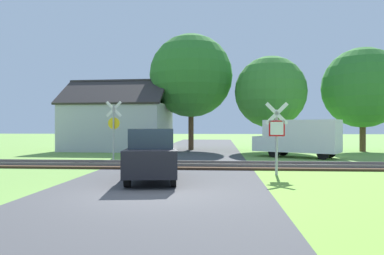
{
  "coord_description": "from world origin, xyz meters",
  "views": [
    {
      "loc": [
        1.88,
        -10.17,
        1.86
      ],
      "look_at": [
        0.5,
        7.92,
        1.8
      ],
      "focal_mm": 35.0,
      "sensor_mm": 36.0,
      "label": 1
    }
  ],
  "objects_px": {
    "mail_truck": "(299,137)",
    "crossing_sign_far": "(114,125)",
    "house": "(119,125)",
    "tree_far": "(363,88)",
    "parked_car": "(153,155)",
    "tree_right": "(271,92)",
    "tree_center": "(191,76)",
    "stop_sign_near": "(277,133)"
  },
  "relations": [
    {
      "from": "stop_sign_near",
      "to": "tree_far",
      "type": "height_order",
      "value": "tree_far"
    },
    {
      "from": "crossing_sign_far",
      "to": "tree_far",
      "type": "bearing_deg",
      "value": 27.51
    },
    {
      "from": "stop_sign_near",
      "to": "house",
      "type": "xyz_separation_m",
      "value": [
        -10.06,
        14.31,
        0.32
      ]
    },
    {
      "from": "mail_truck",
      "to": "crossing_sign_far",
      "type": "bearing_deg",
      "value": 134.5
    },
    {
      "from": "tree_far",
      "to": "tree_right",
      "type": "xyz_separation_m",
      "value": [
        -6.69,
        0.06,
        -0.26
      ]
    },
    {
      "from": "house",
      "to": "tree_right",
      "type": "xyz_separation_m",
      "value": [
        11.69,
        -0.23,
        2.5
      ]
    },
    {
      "from": "stop_sign_near",
      "to": "crossing_sign_far",
      "type": "height_order",
      "value": "crossing_sign_far"
    },
    {
      "from": "house",
      "to": "tree_far",
      "type": "bearing_deg",
      "value": 2.34
    },
    {
      "from": "tree_far",
      "to": "tree_center",
      "type": "xyz_separation_m",
      "value": [
        -12.76,
        1.08,
        1.15
      ]
    },
    {
      "from": "crossing_sign_far",
      "to": "tree_far",
      "type": "distance_m",
      "value": 18.53
    },
    {
      "from": "parked_car",
      "to": "tree_far",
      "type": "bearing_deg",
      "value": 43.9
    },
    {
      "from": "house",
      "to": "tree_right",
      "type": "height_order",
      "value": "tree_right"
    },
    {
      "from": "crossing_sign_far",
      "to": "mail_truck",
      "type": "xyz_separation_m",
      "value": [
        10.42,
        2.82,
        -0.67
      ]
    },
    {
      "from": "tree_far",
      "to": "tree_center",
      "type": "height_order",
      "value": "tree_center"
    },
    {
      "from": "house",
      "to": "crossing_sign_far",
      "type": "bearing_deg",
      "value": -72.88
    },
    {
      "from": "house",
      "to": "tree_far",
      "type": "distance_m",
      "value": 18.59
    },
    {
      "from": "crossing_sign_far",
      "to": "tree_right",
      "type": "xyz_separation_m",
      "value": [
        9.51,
        8.61,
        2.53
      ]
    },
    {
      "from": "tree_right",
      "to": "parked_car",
      "type": "height_order",
      "value": "tree_right"
    },
    {
      "from": "mail_truck",
      "to": "parked_car",
      "type": "relative_size",
      "value": 1.24
    },
    {
      "from": "crossing_sign_far",
      "to": "tree_center",
      "type": "distance_m",
      "value": 10.95
    },
    {
      "from": "tree_center",
      "to": "house",
      "type": "bearing_deg",
      "value": -172.03
    },
    {
      "from": "crossing_sign_far",
      "to": "tree_right",
      "type": "height_order",
      "value": "tree_right"
    },
    {
      "from": "crossing_sign_far",
      "to": "parked_car",
      "type": "bearing_deg",
      "value": -64.71
    },
    {
      "from": "crossing_sign_far",
      "to": "house",
      "type": "bearing_deg",
      "value": 103.56
    },
    {
      "from": "mail_truck",
      "to": "stop_sign_near",
      "type": "bearing_deg",
      "value": -167.69
    },
    {
      "from": "tree_right",
      "to": "mail_truck",
      "type": "bearing_deg",
      "value": -81.06
    },
    {
      "from": "stop_sign_near",
      "to": "parked_car",
      "type": "relative_size",
      "value": 0.67
    },
    {
      "from": "tree_center",
      "to": "stop_sign_near",
      "type": "bearing_deg",
      "value": -73.6
    },
    {
      "from": "house",
      "to": "stop_sign_near",
      "type": "bearing_deg",
      "value": -51.63
    },
    {
      "from": "tree_right",
      "to": "parked_car",
      "type": "relative_size",
      "value": 1.71
    },
    {
      "from": "mail_truck",
      "to": "house",
      "type": "bearing_deg",
      "value": 93.82
    },
    {
      "from": "tree_far",
      "to": "parked_car",
      "type": "xyz_separation_m",
      "value": [
        -12.74,
        -15.77,
        -3.8
      ]
    },
    {
      "from": "stop_sign_near",
      "to": "house",
      "type": "relative_size",
      "value": 0.34
    },
    {
      "from": "tree_far",
      "to": "mail_truck",
      "type": "distance_m",
      "value": 8.83
    },
    {
      "from": "stop_sign_near",
      "to": "parked_car",
      "type": "bearing_deg",
      "value": 19.81
    },
    {
      "from": "tree_far",
      "to": "parked_car",
      "type": "bearing_deg",
      "value": -128.92
    },
    {
      "from": "house",
      "to": "parked_car",
      "type": "relative_size",
      "value": 1.97
    },
    {
      "from": "crossing_sign_far",
      "to": "tree_far",
      "type": "xyz_separation_m",
      "value": [
        16.2,
        8.54,
        2.79
      ]
    },
    {
      "from": "house",
      "to": "tree_far",
      "type": "height_order",
      "value": "tree_far"
    },
    {
      "from": "tree_right",
      "to": "parked_car",
      "type": "distance_m",
      "value": 17.32
    },
    {
      "from": "stop_sign_near",
      "to": "tree_right",
      "type": "height_order",
      "value": "tree_right"
    },
    {
      "from": "tree_far",
      "to": "mail_truck",
      "type": "xyz_separation_m",
      "value": [
        -5.78,
        -5.72,
        -3.46
      ]
    }
  ]
}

